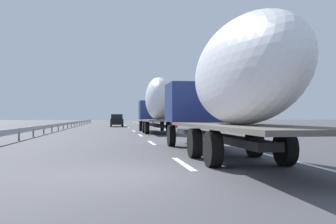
# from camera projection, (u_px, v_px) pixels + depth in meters

# --- Properties ---
(ground_plane) EXTENTS (260.00, 260.00, 0.00)m
(ground_plane) POSITION_uv_depth(u_px,v_px,m) (115.00, 128.00, 48.65)
(ground_plane) COLOR #424247
(lane_stripe_0) EXTENTS (3.20, 0.20, 0.01)m
(lane_stripe_0) POSITION_uv_depth(u_px,v_px,m) (183.00, 164.00, 11.34)
(lane_stripe_0) COLOR white
(lane_stripe_0) RESTS_ON ground_plane
(lane_stripe_1) EXTENTS (3.20, 0.20, 0.01)m
(lane_stripe_1) POSITION_uv_depth(u_px,v_px,m) (152.00, 143.00, 20.49)
(lane_stripe_1) COLOR white
(lane_stripe_1) RESTS_ON ground_plane
(lane_stripe_2) EXTENTS (3.20, 0.20, 0.01)m
(lane_stripe_2) POSITION_uv_depth(u_px,v_px,m) (140.00, 135.00, 28.85)
(lane_stripe_2) COLOR white
(lane_stripe_2) RESTS_ON ground_plane
(lane_stripe_3) EXTENTS (3.20, 0.20, 0.01)m
(lane_stripe_3) POSITION_uv_depth(u_px,v_px,m) (134.00, 131.00, 37.69)
(lane_stripe_3) COLOR white
(lane_stripe_3) RESTS_ON ground_plane
(lane_stripe_4) EXTENTS (3.20, 0.20, 0.01)m
(lane_stripe_4) POSITION_uv_depth(u_px,v_px,m) (129.00, 127.00, 50.36)
(lane_stripe_4) COLOR white
(lane_stripe_4) RESTS_ON ground_plane
(lane_stripe_5) EXTENTS (3.20, 0.20, 0.01)m
(lane_stripe_5) POSITION_uv_depth(u_px,v_px,m) (125.00, 125.00, 64.98)
(lane_stripe_5) COLOR white
(lane_stripe_5) RESTS_ON ground_plane
(lane_stripe_6) EXTENTS (3.20, 0.20, 0.01)m
(lane_stripe_6) POSITION_uv_depth(u_px,v_px,m) (125.00, 125.00, 62.65)
(lane_stripe_6) COLOR white
(lane_stripe_6) RESTS_ON ground_plane
(lane_stripe_7) EXTENTS (3.20, 0.20, 0.01)m
(lane_stripe_7) POSITION_uv_depth(u_px,v_px,m) (123.00, 124.00, 76.80)
(lane_stripe_7) COLOR white
(lane_stripe_7) RESTS_ON ground_plane
(edge_line_right) EXTENTS (110.00, 0.20, 0.01)m
(edge_line_right) POSITION_uv_depth(u_px,v_px,m) (153.00, 127.00, 54.41)
(edge_line_right) COLOR white
(edge_line_right) RESTS_ON ground_plane
(truck_lead) EXTENTS (12.42, 2.55, 4.90)m
(truck_lead) POSITION_uv_depth(u_px,v_px,m) (157.00, 103.00, 33.42)
(truck_lead) COLOR navy
(truck_lead) RESTS_ON ground_plane
(truck_trailing) EXTENTS (14.31, 2.55, 4.48)m
(truck_trailing) POSITION_uv_depth(u_px,v_px,m) (228.00, 85.00, 12.72)
(truck_trailing) COLOR navy
(truck_trailing) RESTS_ON ground_plane
(car_silver_hatch) EXTENTS (4.63, 1.82, 1.80)m
(car_silver_hatch) POSITION_uv_depth(u_px,v_px,m) (115.00, 119.00, 90.23)
(car_silver_hatch) COLOR #ADB2B7
(car_silver_hatch) RESTS_ON ground_plane
(car_black_suv) EXTENTS (4.62, 1.89, 1.84)m
(car_black_suv) POSITION_uv_depth(u_px,v_px,m) (117.00, 120.00, 54.42)
(car_black_suv) COLOR black
(car_black_suv) RESTS_ON ground_plane
(road_sign) EXTENTS (0.10, 0.90, 3.38)m
(road_sign) POSITION_uv_depth(u_px,v_px,m) (167.00, 110.00, 48.30)
(road_sign) COLOR gray
(road_sign) RESTS_ON ground_plane
(tree_0) EXTENTS (3.05, 3.05, 6.79)m
(tree_0) POSITION_uv_depth(u_px,v_px,m) (251.00, 87.00, 35.23)
(tree_0) COLOR #472D19
(tree_0) RESTS_ON ground_plane
(tree_1) EXTENTS (2.85, 2.85, 7.00)m
(tree_1) POSITION_uv_depth(u_px,v_px,m) (182.00, 101.00, 68.78)
(tree_1) COLOR #472D19
(tree_1) RESTS_ON ground_plane
(tree_2) EXTENTS (3.85, 3.85, 6.20)m
(tree_2) POSITION_uv_depth(u_px,v_px,m) (153.00, 108.00, 95.92)
(tree_2) COLOR #472D19
(tree_2) RESTS_ON ground_plane
(tree_3) EXTENTS (3.57, 3.57, 5.19)m
(tree_3) POSITION_uv_depth(u_px,v_px,m) (194.00, 105.00, 57.55)
(tree_3) COLOR #472D19
(tree_3) RESTS_ON ground_plane
(tree_4) EXTENTS (2.77, 2.77, 7.79)m
(tree_4) POSITION_uv_depth(u_px,v_px,m) (162.00, 104.00, 99.54)
(tree_4) COLOR #472D19
(tree_4) RESTS_ON ground_plane
(guardrail_median) EXTENTS (94.00, 0.10, 0.76)m
(guardrail_median) POSITION_uv_depth(u_px,v_px,m) (71.00, 123.00, 50.73)
(guardrail_median) COLOR #9EA0A5
(guardrail_median) RESTS_ON ground_plane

